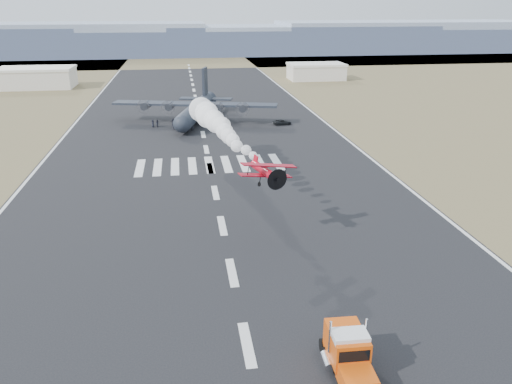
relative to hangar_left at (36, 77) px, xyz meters
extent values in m
plane|color=black|center=(52.00, -145.00, -3.41)|extent=(500.00, 500.00, 0.00)
cube|color=brown|center=(52.00, 85.00, -3.41)|extent=(500.00, 80.00, 0.00)
cube|color=#8391A7|center=(-13.00, 115.00, 5.09)|extent=(150.00, 50.00, 17.00)
cube|color=#8391A7|center=(52.00, 115.00, 3.09)|extent=(150.00, 50.00, 13.00)
cube|color=#8391A7|center=(117.00, 115.00, 4.09)|extent=(150.00, 50.00, 15.00)
cube|color=#8391A7|center=(182.00, 115.00, 5.09)|extent=(150.00, 50.00, 17.00)
cube|color=#8391A7|center=(247.00, 115.00, 3.09)|extent=(150.00, 50.00, 13.00)
cube|color=beige|center=(0.00, 0.00, -0.41)|extent=(24.00, 14.00, 6.00)
cube|color=white|center=(0.00, 0.00, 2.89)|extent=(24.50, 14.50, 0.80)
cube|color=beige|center=(98.00, 5.00, -0.81)|extent=(20.00, 12.00, 5.20)
cube|color=white|center=(98.00, 5.00, 2.09)|extent=(20.50, 12.50, 0.80)
cube|color=black|center=(59.13, -148.76, -2.83)|extent=(1.40, 7.21, 0.26)
cube|color=#D84F0C|center=(59.03, -151.92, -1.98)|extent=(2.51, 2.61, 1.37)
cube|color=#D84F0C|center=(59.09, -150.02, -1.09)|extent=(2.70, 1.98, 2.32)
cube|color=black|center=(59.06, -150.92, -0.72)|extent=(2.32, 0.20, 0.95)
cube|color=white|center=(59.10, -149.71, 0.13)|extent=(2.69, 1.77, 0.53)
cube|color=#D84F0C|center=(59.15, -148.13, -1.40)|extent=(2.70, 2.20, 2.74)
cylinder|color=black|center=(57.95, -147.88, -2.83)|extent=(0.46, 1.17, 1.16)
cylinder|color=black|center=(60.37, -147.96, -2.83)|extent=(0.46, 1.17, 1.16)
cylinder|color=black|center=(57.98, -146.82, -2.83)|extent=(0.46, 1.17, 1.16)
cylinder|color=black|center=(60.41, -146.90, -2.83)|extent=(0.46, 1.17, 1.16)
cylinder|color=#B00B14|center=(56.81, -124.76, 4.93)|extent=(1.87, 5.68, 1.01)
sphere|color=black|center=(56.77, -124.53, 5.32)|extent=(0.78, 0.78, 0.78)
cylinder|color=black|center=(57.23, -127.41, 4.93)|extent=(1.21, 0.84, 1.12)
cylinder|color=black|center=(57.29, -127.80, 4.93)|extent=(2.44, 0.42, 2.46)
cube|color=#B00B14|center=(56.88, -125.20, 4.54)|extent=(6.72, 2.14, 1.31)
cube|color=#B00B14|center=(56.93, -125.53, 5.88)|extent=(6.94, 2.18, 1.35)
cube|color=#B00B14|center=(56.40, -122.21, 5.49)|extent=(0.27, 1.01, 1.12)
cube|color=#B00B14|center=(56.40, -122.21, 4.93)|extent=(2.33, 1.12, 0.09)
cylinder|color=black|center=(56.06, -125.78, 3.59)|extent=(0.21, 0.51, 0.49)
cylinder|color=black|center=(57.83, -125.50, 3.59)|extent=(0.21, 0.51, 0.49)
sphere|color=white|center=(56.37, -121.99, 4.93)|extent=(0.78, 0.78, 0.78)
sphere|color=white|center=(55.95, -119.34, 4.96)|extent=(1.08, 1.08, 1.08)
sphere|color=white|center=(55.53, -116.69, 5.00)|extent=(1.38, 1.38, 1.38)
sphere|color=white|center=(55.11, -114.04, 5.03)|extent=(1.68, 1.68, 1.68)
sphere|color=white|center=(54.69, -111.38, 5.07)|extent=(1.98, 1.98, 1.98)
sphere|color=white|center=(54.27, -108.73, 5.10)|extent=(2.28, 2.28, 2.28)
sphere|color=white|center=(53.85, -106.08, 5.13)|extent=(2.57, 2.57, 2.57)
sphere|color=white|center=(53.42, -103.42, 5.17)|extent=(2.87, 2.87, 2.87)
sphere|color=white|center=(53.00, -100.77, 5.20)|extent=(3.17, 3.17, 3.17)
sphere|color=white|center=(52.58, -98.12, 5.23)|extent=(3.47, 3.47, 3.47)
sphere|color=white|center=(52.16, -95.47, 5.27)|extent=(3.77, 3.77, 3.77)
sphere|color=white|center=(51.74, -92.81, 5.30)|extent=(4.07, 4.07, 4.07)
sphere|color=white|center=(51.32, -90.16, 5.33)|extent=(4.36, 4.36, 4.36)
cylinder|color=black|center=(51.05, -59.87, -0.87)|extent=(10.63, 27.44, 3.90)
sphere|color=black|center=(47.62, -73.09, -0.87)|extent=(3.90, 3.90, 3.90)
cone|color=black|center=(54.47, -46.64, -0.87)|extent=(5.25, 6.65, 3.90)
cube|color=black|center=(50.80, -60.81, 0.98)|extent=(38.83, 13.75, 0.49)
cylinder|color=black|center=(39.34, -58.35, 0.50)|extent=(2.63, 4.03, 1.76)
cylinder|color=#3F3F44|center=(38.85, -60.24, 0.50)|extent=(3.23, 0.88, 3.32)
cylinder|color=black|center=(45.01, -59.82, 0.50)|extent=(2.63, 4.03, 1.76)
cylinder|color=#3F3F44|center=(44.52, -61.71, 0.50)|extent=(3.23, 0.88, 3.32)
cylinder|color=black|center=(56.35, -62.75, 0.50)|extent=(2.63, 4.03, 1.76)
cylinder|color=#3F3F44|center=(55.86, -64.64, 0.50)|extent=(3.23, 0.88, 3.32)
cylinder|color=black|center=(62.02, -64.22, 0.50)|extent=(2.63, 4.03, 1.76)
cylinder|color=#3F3F44|center=(61.53, -66.11, 0.50)|extent=(3.23, 0.88, 3.32)
cube|color=black|center=(53.98, -48.53, 4.01)|extent=(1.67, 4.40, 7.81)
cube|color=black|center=(54.10, -48.05, -0.09)|extent=(13.96, 6.26, 0.34)
cube|color=black|center=(49.21, -58.38, -2.33)|extent=(2.60, 5.96, 1.56)
cylinder|color=black|center=(49.21, -58.38, -2.87)|extent=(0.74, 1.16, 1.07)
cube|color=black|center=(53.37, -59.46, -2.33)|extent=(2.60, 5.96, 1.56)
cylinder|color=black|center=(53.37, -59.46, -2.87)|extent=(0.74, 1.16, 1.07)
cylinder|color=black|center=(48.36, -70.26, -2.97)|extent=(0.60, 0.95, 0.88)
imported|color=black|center=(70.83, -66.39, -2.81)|extent=(4.48, 2.44, 1.19)
imported|color=black|center=(55.61, -67.02, -2.61)|extent=(0.73, 0.76, 1.60)
imported|color=black|center=(58.06, -65.54, -2.48)|extent=(1.06, 0.94, 1.86)
imported|color=black|center=(45.69, -67.63, -2.58)|extent=(1.08, 0.51, 1.66)
imported|color=black|center=(52.48, -62.68, -2.55)|extent=(0.80, 1.12, 1.72)
imported|color=black|center=(40.97, -64.37, -2.57)|extent=(0.73, 0.94, 1.68)
imported|color=black|center=(45.55, -63.32, -2.61)|extent=(1.53, 0.66, 1.60)
imported|color=black|center=(49.87, -69.01, -2.47)|extent=(0.56, 0.68, 1.87)
imported|color=black|center=(42.07, -64.40, -2.55)|extent=(0.76, 0.95, 1.71)
camera|label=1|loc=(47.63, -179.03, 23.13)|focal=35.00mm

